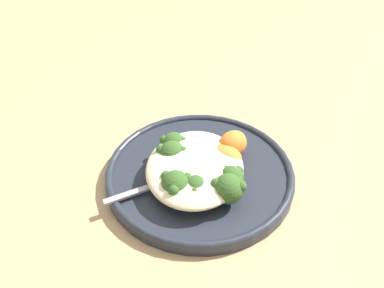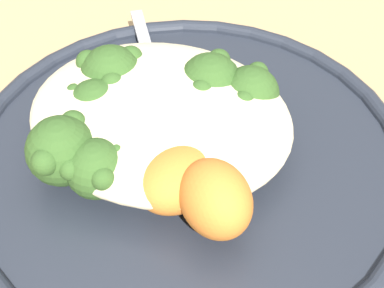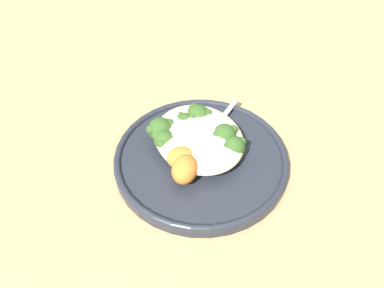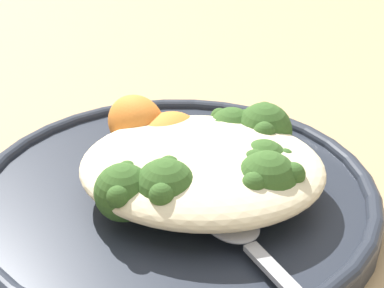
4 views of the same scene
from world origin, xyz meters
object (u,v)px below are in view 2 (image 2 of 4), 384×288
broccoli_stalk_1 (215,97)px  broccoli_stalk_4 (115,116)px  broccoli_stalk_0 (244,104)px  broccoli_stalk_2 (190,100)px  plate (192,163)px  broccoli_stalk_3 (124,87)px  sweet_potato_chunk_1 (178,178)px  sweet_potato_chunk_0 (215,199)px  spoon (154,75)px  quinoa_mound (160,117)px  broccoli_stalk_6 (123,166)px  broccoli_stalk_5 (87,153)px

broccoli_stalk_1 → broccoli_stalk_4: size_ratio=0.86×
broccoli_stalk_0 → broccoli_stalk_2: bearing=107.5°
plate → broccoli_stalk_3: 0.07m
broccoli_stalk_2 → sweet_potato_chunk_1: bearing=163.0°
sweet_potato_chunk_0 → sweet_potato_chunk_1: 0.03m
broccoli_stalk_2 → spoon: size_ratio=0.81×
broccoli_stalk_4 → broccoli_stalk_2: bearing=-131.3°
broccoli_stalk_2 → sweet_potato_chunk_1: 0.07m
quinoa_mound → broccoli_stalk_4: (-0.03, -0.01, -0.00)m
quinoa_mound → sweet_potato_chunk_0: (0.05, -0.05, 0.00)m
broccoli_stalk_6 → broccoli_stalk_3: bearing=-102.2°
quinoa_mound → broccoli_stalk_0: size_ratio=1.87×
plate → quinoa_mound: size_ratio=1.73×
quinoa_mound → spoon: size_ratio=1.60×
quinoa_mound → broccoli_stalk_2: size_ratio=1.99×
broccoli_stalk_3 → sweet_potato_chunk_0: 0.11m
broccoli_stalk_1 → broccoli_stalk_3: 0.06m
broccoli_stalk_5 → spoon: broccoli_stalk_5 is taller
plate → broccoli_stalk_2: bearing=113.1°
broccoli_stalk_0 → sweet_potato_chunk_1: size_ratio=1.66×
broccoli_stalk_2 → sweet_potato_chunk_1: sweet_potato_chunk_1 is taller
broccoli_stalk_0 → broccoli_stalk_1: (-0.02, -0.00, 0.00)m
broccoli_stalk_2 → broccoli_stalk_1: bearing=-117.7°
broccoli_stalk_0 → broccoli_stalk_3: size_ratio=0.77×
broccoli_stalk_0 → broccoli_stalk_5: (-0.07, -0.07, 0.00)m
plate → spoon: spoon is taller
quinoa_mound → broccoli_stalk_1: bearing=47.8°
broccoli_stalk_6 → spoon: 0.10m
plate → broccoli_stalk_2: (-0.01, 0.03, 0.02)m
broccoli_stalk_6 → spoon: (-0.02, 0.09, -0.01)m
spoon → broccoli_stalk_0: bearing=-138.9°
broccoli_stalk_0 → broccoli_stalk_5: broccoli_stalk_5 is taller
broccoli_stalk_4 → broccoli_stalk_6: (0.02, -0.04, 0.00)m
broccoli_stalk_3 → sweet_potato_chunk_0: size_ratio=2.37×
broccoli_stalk_1 → spoon: broccoli_stalk_1 is taller
broccoli_stalk_2 → broccoli_stalk_6: broccoli_stalk_6 is taller
quinoa_mound → broccoli_stalk_4: bearing=-165.1°
broccoli_stalk_0 → broccoli_stalk_5: bearing=147.7°
broccoli_stalk_4 → sweet_potato_chunk_1: broccoli_stalk_4 is taller
broccoli_stalk_3 → broccoli_stalk_4: broccoli_stalk_3 is taller
sweet_potato_chunk_1 → plate: bearing=98.8°
broccoli_stalk_4 → sweet_potato_chunk_1: bearing=154.3°
sweet_potato_chunk_1 → broccoli_stalk_5: bearing=-177.9°
broccoli_stalk_6 → sweet_potato_chunk_1: bearing=146.6°
broccoli_stalk_0 → spoon: size_ratio=0.86×
broccoli_stalk_1 → broccoli_stalk_4: broccoli_stalk_1 is taller
broccoli_stalk_5 → spoon: bearing=-116.6°
plate → sweet_potato_chunk_0: sweet_potato_chunk_0 is taller
sweet_potato_chunk_0 → broccoli_stalk_3: bearing=141.9°
quinoa_mound → broccoli_stalk_4: 0.03m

